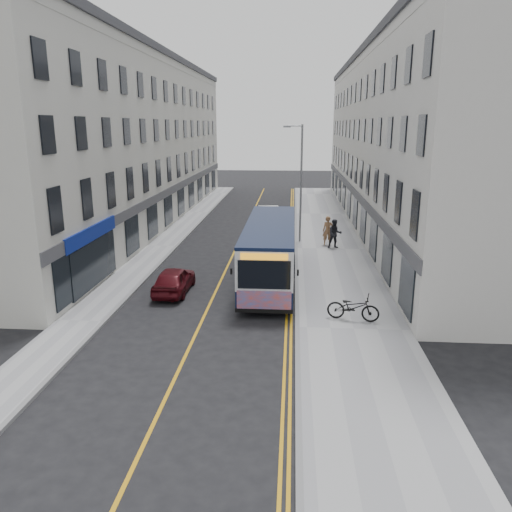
% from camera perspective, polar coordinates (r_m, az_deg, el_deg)
% --- Properties ---
extents(ground, '(140.00, 140.00, 0.00)m').
position_cam_1_polar(ground, '(21.80, -5.92, -6.79)').
color(ground, black).
rests_on(ground, ground).
extents(pavement_east, '(4.50, 64.00, 0.12)m').
position_cam_1_polar(pavement_east, '(33.00, 8.52, 0.74)').
color(pavement_east, '#97979A').
rests_on(pavement_east, ground).
extents(pavement_west, '(2.00, 64.00, 0.12)m').
position_cam_1_polar(pavement_west, '(34.05, -10.71, 1.08)').
color(pavement_west, '#97979A').
rests_on(pavement_west, ground).
extents(kerb_east, '(0.18, 64.00, 0.13)m').
position_cam_1_polar(kerb_east, '(32.91, 4.62, 0.82)').
color(kerb_east, slate).
rests_on(kerb_east, ground).
extents(kerb_west, '(0.18, 64.00, 0.13)m').
position_cam_1_polar(kerb_west, '(33.80, -9.07, 1.06)').
color(kerb_west, slate).
rests_on(kerb_west, ground).
extents(road_centre_line, '(0.12, 64.00, 0.01)m').
position_cam_1_polar(road_centre_line, '(33.13, -2.32, 0.85)').
color(road_centre_line, orange).
rests_on(road_centre_line, ground).
extents(road_dbl_yellow_inner, '(0.10, 64.00, 0.01)m').
position_cam_1_polar(road_dbl_yellow_inner, '(32.92, 3.83, 0.73)').
color(road_dbl_yellow_inner, orange).
rests_on(road_dbl_yellow_inner, ground).
extents(road_dbl_yellow_outer, '(0.10, 64.00, 0.01)m').
position_cam_1_polar(road_dbl_yellow_outer, '(32.92, 4.18, 0.73)').
color(road_dbl_yellow_outer, orange).
rests_on(road_dbl_yellow_outer, ground).
extents(terrace_east, '(6.00, 46.00, 13.00)m').
position_cam_1_polar(terrace_east, '(41.69, 15.37, 12.26)').
color(terrace_east, silver).
rests_on(terrace_east, ground).
extents(terrace_west, '(6.00, 46.00, 13.00)m').
position_cam_1_polar(terrace_west, '(42.89, -13.31, 12.44)').
color(terrace_west, beige).
rests_on(terrace_west, ground).
extents(streetlamp, '(1.32, 0.18, 8.00)m').
position_cam_1_polar(streetlamp, '(34.13, 5.04, 8.69)').
color(streetlamp, gray).
rests_on(streetlamp, ground).
extents(city_bus, '(2.51, 10.76, 3.12)m').
position_cam_1_polar(city_bus, '(25.82, 1.63, 0.71)').
color(city_bus, black).
rests_on(city_bus, ground).
extents(bicycle, '(2.27, 1.22, 1.13)m').
position_cam_1_polar(bicycle, '(21.10, 11.04, -5.76)').
color(bicycle, black).
rests_on(bicycle, pavement_east).
extents(pedestrian_near, '(0.75, 0.52, 1.95)m').
position_cam_1_polar(pedestrian_near, '(33.75, 8.21, 2.87)').
color(pedestrian_near, '#8B613F').
rests_on(pedestrian_near, pavement_east).
extents(pedestrian_far, '(1.01, 0.83, 1.89)m').
position_cam_1_polar(pedestrian_far, '(33.03, 9.01, 2.53)').
color(pedestrian_far, black).
rests_on(pedestrian_far, pavement_east).
extents(car_white, '(2.15, 4.89, 1.56)m').
position_cam_1_polar(car_white, '(40.38, 1.47, 4.53)').
color(car_white, white).
rests_on(car_white, ground).
extents(car_maroon, '(1.60, 3.82, 1.29)m').
position_cam_1_polar(car_maroon, '(24.71, -9.35, -2.70)').
color(car_maroon, '#4A0C12').
rests_on(car_maroon, ground).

